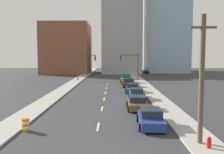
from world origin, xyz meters
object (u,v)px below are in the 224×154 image
(sedan_gray, at_px, (137,94))
(pickup_truck_green, at_px, (126,79))
(utility_pole_right_near, at_px, (202,79))
(sedan_maroon, at_px, (129,83))
(traffic_signal_left, at_px, (83,63))
(traffic_signal_right, at_px, (133,63))
(fire_hydrant, at_px, (209,143))
(sedan_blue, at_px, (151,118))
(sedan_teal, at_px, (133,88))
(traffic_barrel, at_px, (26,125))
(sedan_brown, at_px, (137,103))
(sedan_red, at_px, (126,77))

(sedan_gray, height_order, pickup_truck_green, pickup_truck_green)
(utility_pole_right_near, relative_size, sedan_maroon, 1.84)
(traffic_signal_left, height_order, sedan_maroon, traffic_signal_left)
(traffic_signal_right, height_order, sedan_maroon, traffic_signal_right)
(traffic_signal_right, height_order, pickup_truck_green, traffic_signal_right)
(fire_hydrant, distance_m, sedan_blue, 5.71)
(sedan_teal, bearing_deg, sedan_gray, -86.36)
(traffic_barrel, bearing_deg, sedan_maroon, 70.26)
(traffic_signal_right, height_order, traffic_barrel, traffic_signal_right)
(sedan_blue, height_order, sedan_brown, sedan_blue)
(traffic_signal_left, bearing_deg, sedan_brown, -72.36)
(fire_hydrant, bearing_deg, utility_pole_right_near, 106.15)
(traffic_signal_left, bearing_deg, sedan_maroon, -48.54)
(traffic_signal_left, relative_size, sedan_brown, 1.41)
(pickup_truck_green, bearing_deg, fire_hydrant, -87.39)
(traffic_signal_left, distance_m, sedan_blue, 36.78)
(sedan_teal, bearing_deg, fire_hydrant, -79.89)
(sedan_maroon, xyz_separation_m, pickup_truck_green, (-0.12, 6.23, 0.10))
(fire_hydrant, bearing_deg, sedan_teal, 96.88)
(traffic_signal_right, relative_size, traffic_barrel, 6.42)
(fire_hydrant, distance_m, sedan_gray, 17.36)
(pickup_truck_green, bearing_deg, utility_pole_right_near, -87.67)
(traffic_signal_right, bearing_deg, pickup_truck_green, -109.88)
(fire_hydrant, bearing_deg, traffic_signal_left, 107.14)
(traffic_signal_right, relative_size, sedan_gray, 1.29)
(traffic_signal_left, xyz_separation_m, sedan_maroon, (9.44, -10.69, -3.25))
(traffic_signal_left, bearing_deg, sedan_blue, -74.64)
(fire_hydrant, bearing_deg, traffic_barrel, 163.18)
(traffic_barrel, bearing_deg, traffic_signal_right, 73.58)
(fire_hydrant, bearing_deg, sedan_red, 93.87)
(traffic_signal_left, bearing_deg, sedan_teal, -60.66)
(traffic_signal_right, bearing_deg, utility_pole_right_near, -88.17)
(traffic_signal_left, height_order, sedan_brown, traffic_signal_left)
(sedan_red, bearing_deg, fire_hydrant, -88.34)
(traffic_signal_right, xyz_separation_m, sedan_blue, (-1.22, -35.33, -3.29))
(sedan_brown, bearing_deg, sedan_maroon, 89.80)
(sedan_blue, bearing_deg, utility_pole_right_near, -57.27)
(sedan_gray, height_order, sedan_teal, sedan_gray)
(traffic_signal_left, xyz_separation_m, sedan_teal, (9.64, -17.15, -3.29))
(sedan_gray, xyz_separation_m, sedan_teal, (-0.04, 6.05, -0.02))
(traffic_signal_left, distance_m, sedan_teal, 19.95)
(traffic_barrel, height_order, pickup_truck_green, pickup_truck_green)
(traffic_signal_left, bearing_deg, fire_hydrant, -72.86)
(sedan_gray, distance_m, sedan_red, 25.49)
(sedan_maroon, bearing_deg, traffic_signal_left, 132.82)
(sedan_red, bearing_deg, sedan_blue, -91.98)
(sedan_teal, relative_size, sedan_maroon, 1.01)
(traffic_barrel, xyz_separation_m, fire_hydrant, (12.30, -3.72, -0.06))
(traffic_signal_left, relative_size, sedan_blue, 1.35)
(sedan_gray, bearing_deg, traffic_signal_right, 89.89)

